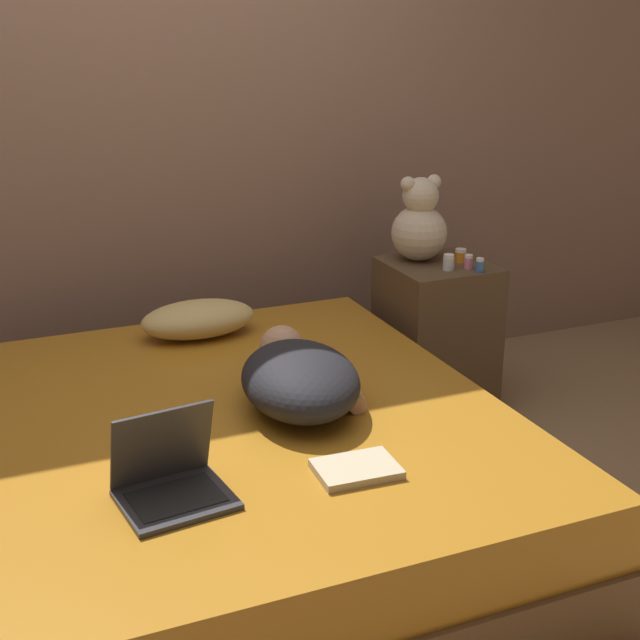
{
  "coord_description": "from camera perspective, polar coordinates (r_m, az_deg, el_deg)",
  "views": [
    {
      "loc": [
        -0.77,
        -2.49,
        1.67
      ],
      "look_at": [
        0.39,
        0.24,
        0.63
      ],
      "focal_mm": 50.0,
      "sensor_mm": 36.0,
      "label": 1
    }
  ],
  "objects": [
    {
      "name": "ground_plane",
      "position": [
        3.1,
        -5.03,
        -13.39
      ],
      "size": [
        12.0,
        12.0,
        0.0
      ],
      "primitive_type": "plane",
      "color": "#937551"
    },
    {
      "name": "wall_back",
      "position": [
        3.83,
        -11.63,
        13.44
      ],
      "size": [
        8.0,
        0.06,
        2.6
      ],
      "color": "#846656",
      "rests_on": "ground_plane"
    },
    {
      "name": "bed",
      "position": [
        2.98,
        -5.16,
        -9.81
      ],
      "size": [
        1.68,
        1.94,
        0.45
      ],
      "color": "brown",
      "rests_on": "ground_plane"
    },
    {
      "name": "nightstand",
      "position": [
        3.91,
        7.41,
        -0.96
      ],
      "size": [
        0.42,
        0.43,
        0.65
      ],
      "color": "brown",
      "rests_on": "ground_plane"
    },
    {
      "name": "pillow",
      "position": [
        3.52,
        -7.8,
        0.06
      ],
      "size": [
        0.45,
        0.26,
        0.14
      ],
      "color": "tan",
      "rests_on": "bed"
    },
    {
      "name": "person_lying",
      "position": [
        2.89,
        -1.34,
        -3.65
      ],
      "size": [
        0.47,
        0.71,
        0.19
      ],
      "rotation": [
        0.0,
        0.0,
        -0.18
      ],
      "color": "black",
      "rests_on": "bed"
    },
    {
      "name": "laptop",
      "position": [
        2.41,
        -9.54,
        -9.99
      ],
      "size": [
        0.31,
        0.27,
        0.25
      ],
      "rotation": [
        0.0,
        0.0,
        0.12
      ],
      "color": "#333338",
      "rests_on": "bed"
    },
    {
      "name": "teddy_bear",
      "position": [
        3.81,
        6.38,
        6.14
      ],
      "size": [
        0.24,
        0.24,
        0.36
      ],
      "color": "beige",
      "rests_on": "nightstand"
    },
    {
      "name": "bottle_clear",
      "position": [
        3.71,
        8.23,
        3.68
      ],
      "size": [
        0.05,
        0.05,
        0.07
      ],
      "color": "silver",
      "rests_on": "nightstand"
    },
    {
      "name": "bottle_blue",
      "position": [
        3.7,
        10.19,
        3.47
      ],
      "size": [
        0.03,
        0.03,
        0.06
      ],
      "color": "#3866B2",
      "rests_on": "nightstand"
    },
    {
      "name": "bottle_orange",
      "position": [
        3.83,
        8.98,
        4.09
      ],
      "size": [
        0.05,
        0.05,
        0.06
      ],
      "color": "orange",
      "rests_on": "nightstand"
    },
    {
      "name": "bottle_pink",
      "position": [
        3.74,
        9.49,
        3.69
      ],
      "size": [
        0.04,
        0.04,
        0.06
      ],
      "color": "pink",
      "rests_on": "nightstand"
    },
    {
      "name": "book",
      "position": [
        2.51,
        2.34,
        -9.51
      ],
      "size": [
        0.24,
        0.18,
        0.02
      ],
      "rotation": [
        0.0,
        0.0,
        -0.05
      ],
      "color": "#C6B793",
      "rests_on": "bed"
    }
  ]
}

